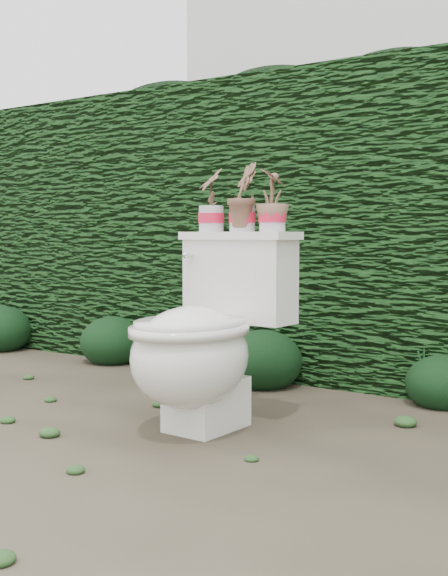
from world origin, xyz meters
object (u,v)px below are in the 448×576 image
Objects in this scene: potted_plant_left at (211,202)px; potted_plant_center at (242,199)px; toilet at (203,340)px; potted_plant_right at (272,202)px.

potted_plant_center reaches higher than potted_plant_left.
toilet is 0.61m from potted_plant_center.
potted_plant_left is 1.08× the size of potted_plant_right.
potted_plant_left is (-0.14, 0.25, 0.55)m from toilet.
potted_plant_left reaches higher than potted_plant_right.
potted_plant_right is (0.15, -0.01, -0.02)m from potted_plant_center.
toilet is 0.61m from potted_plant_right.
potted_plant_center reaches higher than potted_plant_right.
potted_plant_left is at bearing 121.59° from toilet.
potted_plant_left is 0.31m from potted_plant_right.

